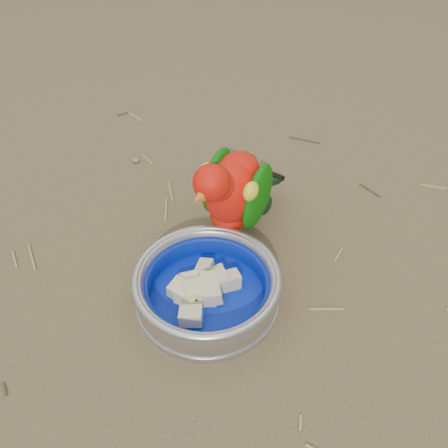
% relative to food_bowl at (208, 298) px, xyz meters
% --- Properties ---
extents(ground, '(60.00, 60.00, 0.00)m').
position_rel_food_bowl_xyz_m(ground, '(-0.05, 0.04, -0.01)').
color(ground, brown).
extents(food_bowl, '(0.21, 0.21, 0.02)m').
position_rel_food_bowl_xyz_m(food_bowl, '(0.00, 0.00, 0.00)').
color(food_bowl, '#B2B2BA').
rests_on(food_bowl, ground).
extents(bowl_wall, '(0.21, 0.21, 0.04)m').
position_rel_food_bowl_xyz_m(bowl_wall, '(0.00, 0.00, 0.03)').
color(bowl_wall, '#B2B2BA').
rests_on(bowl_wall, food_bowl).
extents(fruit_wedges, '(0.13, 0.13, 0.03)m').
position_rel_food_bowl_xyz_m(fruit_wedges, '(0.00, -0.00, 0.02)').
color(fruit_wedges, beige).
rests_on(fruit_wedges, food_bowl).
extents(lory_parrot, '(0.16, 0.24, 0.18)m').
position_rel_food_bowl_xyz_m(lory_parrot, '(-0.01, 0.14, 0.08)').
color(lory_parrot, red).
rests_on(lory_parrot, ground).
extents(ground_debris, '(0.90, 0.80, 0.01)m').
position_rel_food_bowl_xyz_m(ground_debris, '(-0.08, 0.05, -0.01)').
color(ground_debris, olive).
rests_on(ground_debris, ground).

